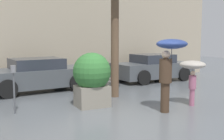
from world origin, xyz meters
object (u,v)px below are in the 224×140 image
parked_car_far (153,68)px  parking_meter (14,79)px  person_child (193,69)px  planter_box (92,77)px  person_adult (169,59)px  parked_car_near (37,75)px

parked_car_far → parking_meter: size_ratio=2.95×
person_child → parked_car_far: bearing=13.1°
planter_box → parked_car_far: (4.64, 3.53, -0.29)m
person_adult → parked_car_far: 5.97m
person_adult → person_child: size_ratio=1.48×
person_adult → person_child: bearing=40.7°
person_child → parked_car_near: person_child is taller
planter_box → parked_car_far: planter_box is taller
parked_car_near → parking_meter: (-1.26, -3.16, 0.35)m
parked_car_near → parked_car_far: 5.60m
parked_car_far → parking_meter: (-6.85, -3.34, 0.35)m
person_child → parked_car_near: bearing=73.7°
person_adult → person_child: person_adult is taller
planter_box → parked_car_far: 5.83m
person_child → parked_car_far: size_ratio=0.35×
person_adult → parked_car_far: size_ratio=0.52×
parked_car_near → planter_box: bearing=-170.0°
parked_car_near → parked_car_far: same height
person_adult → person_child: 1.28m
person_adult → parked_car_far: (2.99, 5.09, -0.89)m
parking_meter → planter_box: bearing=-4.8°
parked_car_far → parked_car_near: bearing=88.6°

